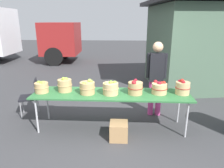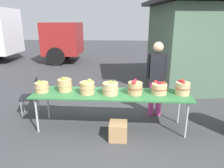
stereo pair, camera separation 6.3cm
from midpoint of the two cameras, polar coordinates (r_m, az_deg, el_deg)
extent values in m
plane|color=#38383A|center=(4.40, -0.64, -11.82)|extent=(40.00, 40.00, 0.00)
cube|color=#2D6B38|center=(4.09, -0.68, -2.77)|extent=(3.10, 0.76, 0.03)
cylinder|color=#B2B2B7|center=(4.30, -20.53, -8.30)|extent=(0.04, 0.04, 0.72)
cylinder|color=#B2B2B7|center=(4.12, 19.57, -9.32)|extent=(0.04, 0.04, 0.72)
cylinder|color=#B2B2B7|center=(4.81, -17.75, -5.31)|extent=(0.04, 0.04, 0.72)
cylinder|color=#B2B2B7|center=(4.65, 17.58, -6.08)|extent=(0.04, 0.04, 0.72)
cylinder|color=tan|center=(4.35, -19.31, -0.94)|extent=(0.27, 0.27, 0.20)
torus|color=tan|center=(4.35, -19.32, -0.81)|extent=(0.29, 0.29, 0.01)
sphere|color=#8CB738|center=(4.33, -19.21, 0.35)|extent=(0.07, 0.07, 0.07)
sphere|color=#7AA833|center=(4.38, -20.04, 0.43)|extent=(0.07, 0.07, 0.07)
sphere|color=#8CB738|center=(4.32, -19.46, 0.19)|extent=(0.08, 0.08, 0.08)
sphere|color=#9EC647|center=(4.27, -18.93, 0.22)|extent=(0.08, 0.08, 0.08)
sphere|color=#8CB738|center=(4.33, -18.88, 0.36)|extent=(0.07, 0.07, 0.07)
cylinder|color=tan|center=(4.28, -13.35, -0.39)|extent=(0.28, 0.28, 0.25)
torus|color=tan|center=(4.28, -13.36, -0.23)|extent=(0.30, 0.30, 0.01)
sphere|color=#8CB738|center=(4.25, -12.99, 1.30)|extent=(0.08, 0.08, 0.08)
sphere|color=#7AA833|center=(4.25, -13.44, 1.36)|extent=(0.06, 0.06, 0.06)
sphere|color=#9EC647|center=(4.24, -13.46, 1.13)|extent=(0.08, 0.08, 0.08)
sphere|color=#8CB738|center=(4.24, -13.75, 1.28)|extent=(0.07, 0.07, 0.07)
sphere|color=#8CB738|center=(4.23, -13.74, 1.43)|extent=(0.07, 0.07, 0.07)
cylinder|color=tan|center=(4.06, -7.29, -1.10)|extent=(0.29, 0.29, 0.23)
torus|color=tan|center=(4.06, -7.30, -0.94)|extent=(0.31, 0.31, 0.01)
sphere|color=#9EC647|center=(3.95, -7.47, -0.03)|extent=(0.07, 0.07, 0.07)
sphere|color=#8CB738|center=(4.06, -6.29, 0.68)|extent=(0.08, 0.08, 0.08)
sphere|color=#8CB738|center=(3.98, -8.23, 0.20)|extent=(0.07, 0.07, 0.07)
sphere|color=#9EC647|center=(4.07, -6.67, 0.91)|extent=(0.08, 0.08, 0.08)
cylinder|color=tan|center=(4.00, -0.84, -1.29)|extent=(0.30, 0.30, 0.23)
torus|color=tan|center=(4.00, -0.84, -1.13)|extent=(0.32, 0.32, 0.01)
sphere|color=#7AA833|center=(3.96, -0.93, 0.41)|extent=(0.07, 0.07, 0.07)
sphere|color=#8CB738|center=(3.99, 0.35, 0.39)|extent=(0.07, 0.07, 0.07)
sphere|color=#7AA833|center=(3.97, -0.76, 0.47)|extent=(0.07, 0.07, 0.07)
sphere|color=#9EC647|center=(3.93, -2.30, -0.05)|extent=(0.07, 0.07, 0.07)
cylinder|color=tan|center=(4.03, 6.03, -1.15)|extent=(0.28, 0.28, 0.24)
torus|color=maroon|center=(4.03, 6.04, -0.99)|extent=(0.30, 0.30, 0.01)
sphere|color=maroon|center=(4.10, 6.08, 1.01)|extent=(0.07, 0.07, 0.07)
sphere|color=maroon|center=(4.00, 5.38, 0.41)|extent=(0.07, 0.07, 0.07)
sphere|color=maroon|center=(3.90, 5.62, 0.21)|extent=(0.08, 0.08, 0.08)
sphere|color=maroon|center=(3.95, 5.79, 0.31)|extent=(0.07, 0.07, 0.07)
sphere|color=maroon|center=(4.04, 5.76, 0.65)|extent=(0.06, 0.06, 0.06)
cylinder|color=tan|center=(4.14, 12.53, -1.24)|extent=(0.29, 0.29, 0.21)
torus|color=maroon|center=(4.13, 12.54, -1.11)|extent=(0.31, 0.31, 0.01)
sphere|color=#B22319|center=(4.15, 13.76, 0.29)|extent=(0.07, 0.07, 0.07)
sphere|color=maroon|center=(4.18, 11.50, 0.64)|extent=(0.08, 0.08, 0.08)
sphere|color=maroon|center=(4.09, 12.54, 0.17)|extent=(0.08, 0.08, 0.08)
sphere|color=#B22319|center=(4.14, 13.14, 0.18)|extent=(0.08, 0.08, 0.08)
sphere|color=maroon|center=(4.17, 11.86, 0.37)|extent=(0.07, 0.07, 0.07)
cylinder|color=tan|center=(4.23, 18.55, -1.08)|extent=(0.27, 0.27, 0.24)
torus|color=maroon|center=(4.22, 18.57, -0.92)|extent=(0.29, 0.29, 0.01)
sphere|color=#B22319|center=(4.22, 18.13, 0.76)|extent=(0.07, 0.07, 0.07)
sphere|color=maroon|center=(4.14, 18.75, 0.45)|extent=(0.07, 0.07, 0.07)
sphere|color=#B22319|center=(4.20, 18.43, 0.86)|extent=(0.08, 0.08, 0.08)
sphere|color=maroon|center=(4.19, 18.63, 0.51)|extent=(0.07, 0.07, 0.07)
sphere|color=maroon|center=(4.23, 17.80, 0.66)|extent=(0.08, 0.08, 0.08)
cylinder|color=#CC3F8C|center=(4.88, 12.38, -3.84)|extent=(0.12, 0.12, 0.83)
cylinder|color=#CC3F8C|center=(4.86, 10.36, -3.79)|extent=(0.12, 0.12, 0.83)
cube|color=black|center=(4.67, 11.89, 4.55)|extent=(0.32, 0.24, 0.62)
sphere|color=tan|center=(4.59, 12.23, 9.98)|extent=(0.22, 0.22, 0.22)
cylinder|color=black|center=(4.68, 14.13, 4.87)|extent=(0.09, 0.09, 0.55)
cylinder|color=black|center=(4.64, 9.68, 5.04)|extent=(0.09, 0.09, 0.55)
cube|color=maroon|center=(11.37, -14.09, 12.16)|extent=(1.89, 2.18, 1.60)
cube|color=black|center=(11.17, -9.86, 13.98)|extent=(0.12, 1.76, 0.80)
cylinder|color=black|center=(12.41, -13.46, 8.85)|extent=(0.91, 0.32, 0.90)
cylinder|color=black|center=(10.60, -15.89, 7.33)|extent=(0.91, 0.32, 0.90)
cube|color=#47604C|center=(7.39, 23.21, 9.32)|extent=(3.35, 2.86, 2.60)
cube|color=#262628|center=(7.37, 24.53, 19.97)|extent=(3.93, 3.43, 0.12)
cube|color=white|center=(6.19, 25.32, 9.68)|extent=(1.39, 0.27, 0.90)
cube|color=black|center=(5.12, -22.41, -3.49)|extent=(0.51, 0.51, 0.04)
cube|color=black|center=(5.03, -20.66, -0.99)|extent=(0.16, 0.39, 0.40)
cylinder|color=gray|center=(5.38, -23.73, -5.29)|extent=(0.02, 0.02, 0.42)
cylinder|color=gray|center=(5.07, -24.24, -6.71)|extent=(0.02, 0.02, 0.42)
cylinder|color=gray|center=(5.33, -20.12, -5.05)|extent=(0.02, 0.02, 0.42)
cylinder|color=gray|center=(5.02, -20.39, -6.47)|extent=(0.02, 0.02, 0.42)
cube|color=#A87F51|center=(3.93, 1.42, -12.86)|extent=(0.33, 0.33, 0.33)
camera|label=1|loc=(0.03, -90.42, -0.13)|focal=33.02mm
camera|label=2|loc=(0.03, 89.58, 0.13)|focal=33.02mm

